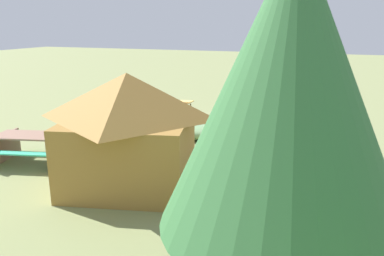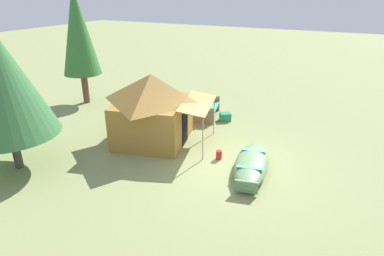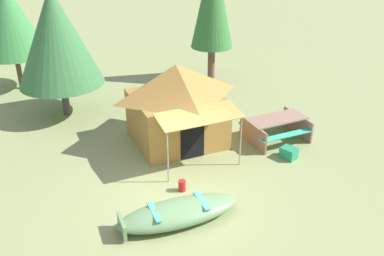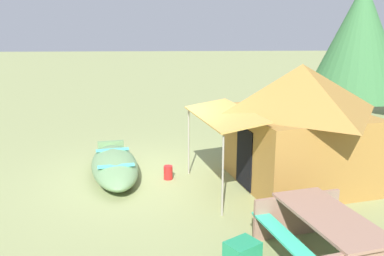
# 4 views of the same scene
# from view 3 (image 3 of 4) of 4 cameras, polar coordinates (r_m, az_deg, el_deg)

# --- Properties ---
(ground_plane) EXTENTS (80.00, 80.00, 0.00)m
(ground_plane) POSITION_cam_3_polar(r_m,az_deg,el_deg) (11.14, -1.50, -9.61)
(ground_plane) COLOR #868F58
(beached_rowboat) EXTENTS (3.14, 1.61, 0.48)m
(beached_rowboat) POSITION_cam_3_polar(r_m,az_deg,el_deg) (10.30, -1.91, -11.34)
(beached_rowboat) COLOR #628656
(beached_rowboat) RESTS_ON ground_plane
(canvas_cabin_tent) EXTENTS (3.43, 4.07, 2.60)m
(canvas_cabin_tent) POSITION_cam_3_polar(r_m,az_deg,el_deg) (13.28, -2.09, 3.41)
(canvas_cabin_tent) COLOR olive
(canvas_cabin_tent) RESTS_ON ground_plane
(picnic_table) EXTENTS (2.27, 1.98, 0.76)m
(picnic_table) POSITION_cam_3_polar(r_m,az_deg,el_deg) (14.02, 11.28, 0.32)
(picnic_table) COLOR #936C59
(picnic_table) RESTS_ON ground_plane
(cooler_box) EXTENTS (0.57, 0.59, 0.35)m
(cooler_box) POSITION_cam_3_polar(r_m,az_deg,el_deg) (13.14, 12.94, -3.31)
(cooler_box) COLOR #21895A
(cooler_box) RESTS_ON ground_plane
(fuel_can) EXTENTS (0.22, 0.22, 0.31)m
(fuel_can) POSITION_cam_3_polar(r_m,az_deg,el_deg) (11.37, -1.35, -7.79)
(fuel_can) COLOR red
(fuel_can) RESTS_ON ground_plane
(pine_tree_back_right) EXTENTS (2.99, 2.99, 4.59)m
(pine_tree_back_right) POSITION_cam_3_polar(r_m,az_deg,el_deg) (15.49, -17.87, 11.63)
(pine_tree_back_right) COLOR #453C37
(pine_tree_back_right) RESTS_ON ground_plane
(pine_tree_far_center) EXTENTS (2.62, 2.62, 4.53)m
(pine_tree_far_center) POSITION_cam_3_polar(r_m,az_deg,el_deg) (18.79, -23.51, 13.51)
(pine_tree_far_center) COLOR brown
(pine_tree_far_center) RESTS_ON ground_plane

